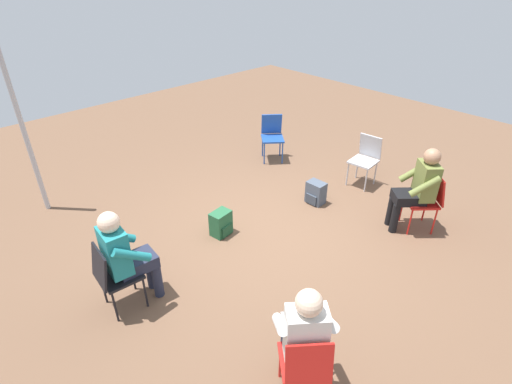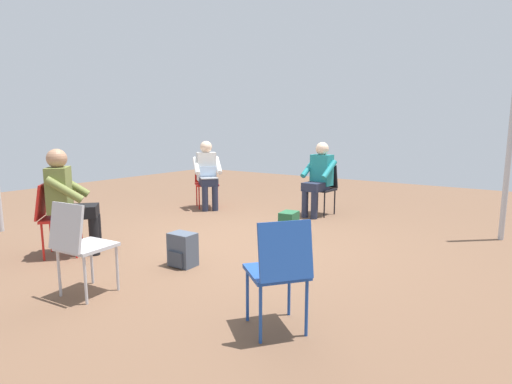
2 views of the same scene
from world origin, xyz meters
The scene contains 12 objects.
ground_plane centered at (0.00, 0.00, 0.00)m, with size 14.00×14.00×0.00m, color brown.
chair_southwest centered at (-1.72, -1.69, 0.50)m, with size 0.58×0.58×0.85m.
chair_east centered at (2.20, -0.17, 0.50)m, with size 0.47×0.44×0.85m.
chair_west centered at (-2.16, 0.06, 0.50)m, with size 0.48×0.44×0.85m.
chair_northwest centered at (-1.67, 1.38, 0.50)m, with size 0.59×0.58×0.85m.
chair_northeast centered at (1.55, 1.93, 0.50)m, with size 0.58×0.58×0.85m.
person_with_laptop centered at (1.44, 1.80, 0.69)m, with size 0.63×0.64×1.24m.
person_in_olive centered at (-1.54, 1.27, 0.69)m, with size 0.63×0.63×1.24m.
person_in_teal centered at (2.04, -0.16, 0.69)m, with size 0.54×0.52×1.24m.
backpack_near_laptop_user centered at (-1.08, -0.09, 0.16)m, with size 0.26×0.29×0.36m.
backpack_by_empty_chair centered at (0.52, -0.47, 0.16)m, with size 0.31×0.28×0.36m.
tent_pole_near centered at (2.07, -2.83, 1.28)m, with size 0.07×0.07×2.56m, color #B2B2B7.
Camera 2 is at (-4.02, -3.09, 1.46)m, focal length 28.00 mm.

